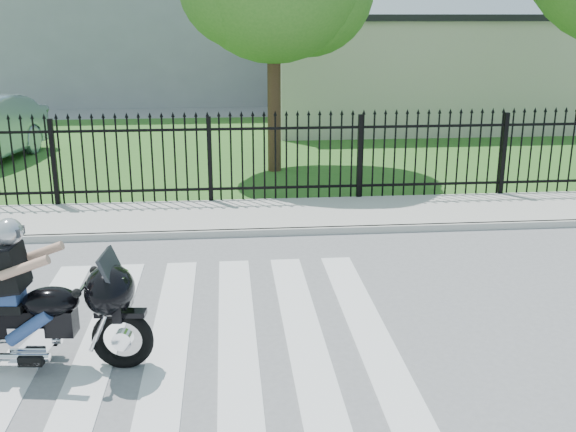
{
  "coord_description": "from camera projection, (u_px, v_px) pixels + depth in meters",
  "views": [
    {
      "loc": [
        0.33,
        -7.13,
        3.7
      ],
      "look_at": [
        1.16,
        1.83,
        1.0
      ],
      "focal_mm": 42.0,
      "sensor_mm": 36.0,
      "label": 1
    }
  ],
  "objects": [
    {
      "name": "ground",
      "position": [
        203.0,
        346.0,
        7.83
      ],
      "size": [
        120.0,
        120.0,
        0.0
      ],
      "primitive_type": "plane",
      "color": "slate",
      "rests_on": "ground"
    },
    {
      "name": "crosswalk",
      "position": [
        203.0,
        345.0,
        7.83
      ],
      "size": [
        5.0,
        5.5,
        0.01
      ],
      "primitive_type": null,
      "color": "silver",
      "rests_on": "ground"
    },
    {
      "name": "sidewalk",
      "position": [
        210.0,
        217.0,
        12.59
      ],
      "size": [
        40.0,
        2.0,
        0.12
      ],
      "primitive_type": "cube",
      "color": "#ADAAA3",
      "rests_on": "ground"
    },
    {
      "name": "curb",
      "position": [
        209.0,
        234.0,
        11.63
      ],
      "size": [
        40.0,
        0.12,
        0.12
      ],
      "primitive_type": "cube",
      "color": "#ADAAA3",
      "rests_on": "ground"
    },
    {
      "name": "grass_strip",
      "position": [
        215.0,
        149.0,
        19.28
      ],
      "size": [
        40.0,
        12.0,
        0.02
      ],
      "primitive_type": "cube",
      "color": "#2D6121",
      "rests_on": "ground"
    },
    {
      "name": "iron_fence",
      "position": [
        210.0,
        162.0,
        13.3
      ],
      "size": [
        26.0,
        0.04,
        1.8
      ],
      "color": "black",
      "rests_on": "ground"
    },
    {
      "name": "building_low",
      "position": [
        418.0,
        73.0,
        23.21
      ],
      "size": [
        10.0,
        6.0,
        3.5
      ],
      "primitive_type": "cube",
      "color": "#BCB49D",
      "rests_on": "ground"
    },
    {
      "name": "building_low_roof",
      "position": [
        421.0,
        17.0,
        22.68
      ],
      "size": [
        10.2,
        6.2,
        0.2
      ],
      "primitive_type": "cube",
      "color": "black",
      "rests_on": "building_low"
    },
    {
      "name": "motorcycle_rider",
      "position": [
        23.0,
        307.0,
        7.18
      ],
      "size": [
        2.61,
        0.96,
        1.73
      ],
      "rotation": [
        0.0,
        0.0,
        -0.1
      ],
      "color": "black",
      "rests_on": "ground"
    }
  ]
}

